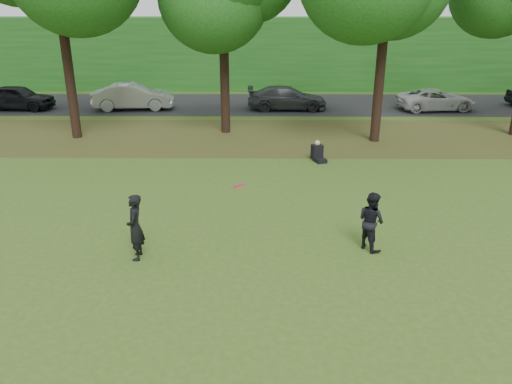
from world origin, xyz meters
TOP-DOWN VIEW (x-y plane):
  - ground at (0.00, 0.00)m, footprint 120.00×120.00m
  - leaf_litter at (0.00, 13.00)m, footprint 60.00×7.00m
  - street at (0.00, 21.00)m, footprint 70.00×7.00m
  - far_hedge at (0.00, 27.00)m, footprint 70.00×3.00m
  - player_left at (-4.37, 0.97)m, footprint 0.46×0.65m
  - player_right at (1.59, 1.56)m, footprint 0.91×0.96m
  - parked_cars at (-0.43, 19.46)m, footprint 35.67×3.42m
  - frisbee at (-1.79, 0.95)m, footprint 0.28×0.29m
  - seated_person at (1.05, 9.23)m, footprint 0.64×0.83m

SIDE VIEW (x-z plane):
  - ground at x=0.00m, z-range 0.00..0.00m
  - leaf_litter at x=0.00m, z-range 0.00..0.01m
  - street at x=0.00m, z-range 0.00..0.02m
  - seated_person at x=1.05m, z-range -0.10..0.73m
  - parked_cars at x=-0.43m, z-range -0.06..1.48m
  - player_right at x=1.59m, z-range 0.00..1.57m
  - player_left at x=-4.37m, z-range 0.00..1.71m
  - frisbee at x=-1.79m, z-range 1.89..2.03m
  - far_hedge at x=0.00m, z-range 0.00..5.00m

